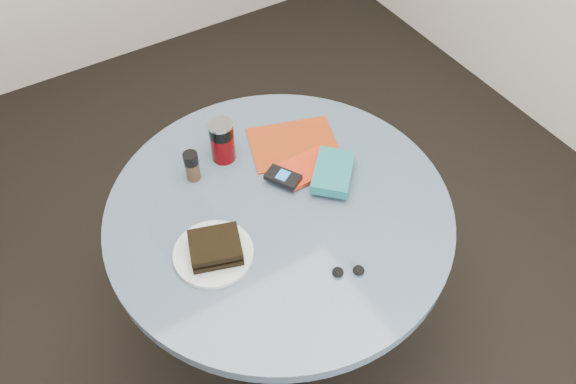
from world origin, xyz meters
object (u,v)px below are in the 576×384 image
magazine (293,144)px  mp3_player (283,177)px  novel (333,172)px  headphones (348,271)px  table (280,240)px  soda_can (222,141)px  plate (213,253)px  pepper_grinder (192,166)px  red_book (306,168)px  sandwich (215,247)px

magazine → mp3_player: size_ratio=2.33×
novel → mp3_player: novel is taller
headphones → novel: bearing=62.9°
table → soda_can: (-0.04, 0.26, 0.23)m
plate → pepper_grinder: (0.07, 0.28, 0.04)m
soda_can → novel: (0.23, -0.25, -0.04)m
plate → pepper_grinder: 0.29m
soda_can → headphones: (0.08, -0.54, -0.06)m
plate → pepper_grinder: pepper_grinder is taller
pepper_grinder → novel: (0.35, -0.22, -0.02)m
red_book → novel: bearing=-59.2°
magazine → mp3_player: mp3_player is taller
soda_can → magazine: (0.21, -0.06, -0.07)m
sandwich → plate: bearing=137.2°
pepper_grinder → headphones: bearing=-68.7°
novel → headphones: size_ratio=1.85×
pepper_grinder → mp3_player: bearing=-36.2°
red_book → novel: 0.09m
plate → sandwich: size_ratio=1.32×
magazine → pepper_grinder: bearing=-168.4°
red_book → headphones: red_book is taller
soda_can → mp3_player: soda_can is taller
sandwich → soda_can: 0.37m
red_book → novel: novel is taller
table → red_book: (0.14, 0.08, 0.17)m
headphones → sandwich: bearing=139.6°
magazine → red_book: size_ratio=1.65×
novel → sandwich: bearing=142.1°
table → soda_can: soda_can is taller
table → sandwich: (-0.23, -0.05, 0.20)m
plate → red_book: (0.38, 0.13, 0.00)m
sandwich → magazine: 0.47m
table → headphones: headphones is taller
soda_can → magazine: 0.23m
sandwich → table: bearing=13.5°
sandwich → pepper_grinder: pepper_grinder is taller
novel → mp3_player: size_ratio=1.44×
table → headphones: bearing=-81.6°
magazine → headphones: size_ratio=2.98×
soda_can → pepper_grinder: bearing=-166.3°
magazine → soda_can: bearing=-179.0°
table → novel: bearing=2.3°
table → sandwich: size_ratio=6.15×
pepper_grinder → magazine: (0.33, -0.04, -0.05)m
soda_can → pepper_grinder: size_ratio=1.39×
mp3_player → novel: bearing=-26.4°
sandwich → magazine: size_ratio=0.60×
mp3_player → headphones: bearing=-92.5°
table → novel: (0.19, 0.01, 0.20)m
novel → headphones: bearing=-163.4°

